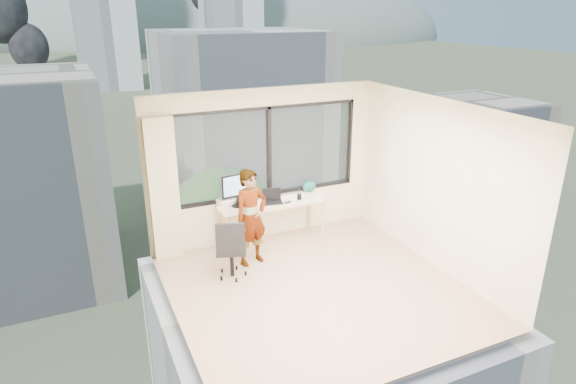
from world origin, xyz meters
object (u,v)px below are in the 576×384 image
game_console (229,201)px  handbag (309,186)px  chair (231,247)px  monitor (238,190)px  person (251,217)px  desk (272,222)px  laptop (273,197)px

game_console → handbag: 1.48m
chair → game_console: 1.13m
chair → monitor: monitor is taller
monitor → handbag: monitor is taller
chair → handbag: 2.08m
person → monitor: (-0.01, 0.59, 0.26)m
chair → game_console: size_ratio=2.92×
desk → person: bearing=-137.1°
monitor → handbag: bearing=-2.7°
handbag → chair: bearing=-169.3°
monitor → laptop: (0.57, -0.11, -0.18)m
desk → person: size_ratio=1.17×
chair → laptop: (1.00, 0.76, 0.37)m
person → laptop: 0.74m
chair → person: person is taller
desk → laptop: bearing=-84.2°
laptop → handbag: bearing=28.0°
game_console → laptop: bearing=-44.8°
desk → game_console: game_console is taller
monitor → laptop: size_ratio=1.72×
chair → person: 0.59m
chair → laptop: size_ratio=2.95×
monitor → chair: bearing=-123.6°
person → handbag: bearing=11.9°
monitor → laptop: monitor is taller
handbag → monitor: bearing=166.7°
monitor → game_console: bearing=113.7°
desk → game_console: (-0.67, 0.24, 0.42)m
laptop → chair: bearing=-131.1°
desk → handbag: size_ratio=7.15×
game_console → laptop: laptop is taller
chair → handbag: bearing=48.4°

